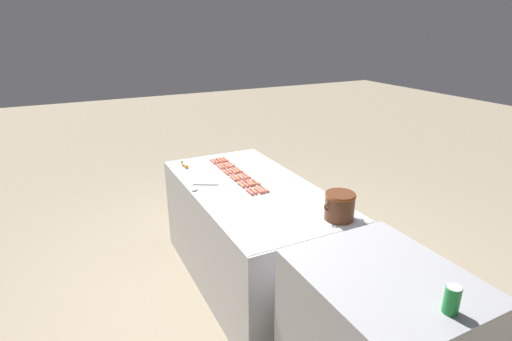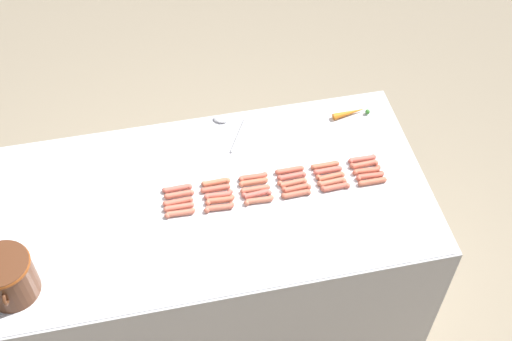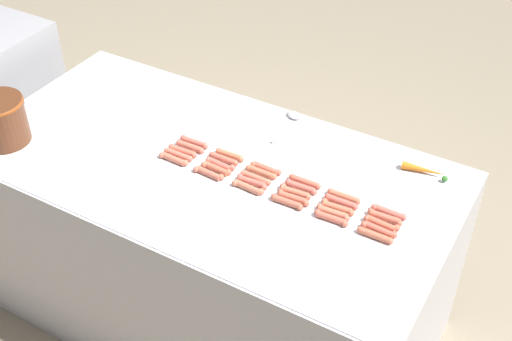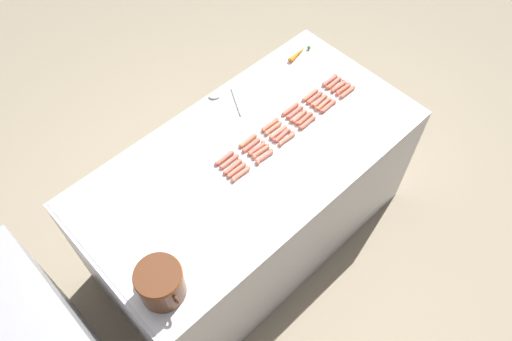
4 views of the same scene
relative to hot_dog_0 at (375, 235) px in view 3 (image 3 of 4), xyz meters
The scene contains 35 objects.
ground_plane 1.16m from the hot_dog_0, 84.86° to the left, with size 20.00×20.00×0.00m, color gray.
griddle_counter 0.85m from the hot_dog_0, 84.86° to the left, with size 0.98×1.92×0.90m.
hot_dog_0 is the anchor object (origin of this frame).
hot_dog_1 0.17m from the hot_dog_0, 88.84° to the left, with size 0.03×0.13×0.02m.
hot_dog_2 0.34m from the hot_dog_0, 89.70° to the left, with size 0.03×0.13×0.02m.
hot_dog_3 0.50m from the hot_dog_0, 89.85° to the left, with size 0.03×0.13×0.02m.
hot_dog_4 0.67m from the hot_dog_0, 90.16° to the left, with size 0.03×0.13×0.02m.
hot_dog_5 0.84m from the hot_dog_0, 89.77° to the left, with size 0.03×0.13×0.02m.
hot_dog_6 0.03m from the hot_dog_0, ahead, with size 0.03×0.13×0.02m.
hot_dog_7 0.18m from the hot_dog_0, 78.97° to the left, with size 0.03×0.13×0.02m.
hot_dog_8 0.33m from the hot_dog_0, 84.33° to the left, with size 0.03×0.13×0.02m.
hot_dog_9 0.51m from the hot_dog_0, 85.90° to the left, with size 0.03×0.13×0.02m.
hot_dog_10 0.67m from the hot_dog_0, 86.85° to the left, with size 0.03×0.13×0.02m.
hot_dog_11 0.84m from the hot_dog_0, 87.58° to the left, with size 0.03×0.13×0.02m.
hot_dog_12 0.07m from the hot_dog_0, ahead, with size 0.03×0.13×0.02m.
hot_dog_13 0.18m from the hot_dog_0, 68.10° to the left, with size 0.03×0.13×0.02m.
hot_dog_14 0.35m from the hot_dog_0, 78.47° to the left, with size 0.03×0.13×0.02m.
hot_dog_15 0.51m from the hot_dog_0, 82.52° to the left, with size 0.03×0.13×0.02m.
hot_dog_16 0.67m from the hot_dog_0, 84.23° to the left, with size 0.03×0.13×0.02m.
hot_dog_17 0.84m from the hot_dog_0, 85.54° to the left, with size 0.03×0.13×0.02m.
hot_dog_18 0.10m from the hot_dog_0, ahead, with size 0.03×0.13×0.02m.
hot_dog_19 0.20m from the hot_dog_0, 59.51° to the left, with size 0.03×0.13×0.02m.
hot_dog_20 0.35m from the hot_dog_0, 73.03° to the left, with size 0.03×0.13×0.02m.
hot_dog_21 0.52m from the hot_dog_0, 78.42° to the left, with size 0.03×0.13×0.02m.
hot_dog_22 0.68m from the hot_dog_0, 81.38° to the left, with size 0.02×0.13×0.02m.
hot_dog_23 0.84m from the hot_dog_0, 82.96° to the left, with size 0.03×0.13×0.02m.
hot_dog_24 0.13m from the hot_dog_0, ahead, with size 0.03×0.13×0.02m.
hot_dog_25 0.22m from the hot_dog_0, 53.04° to the left, with size 0.03×0.13×0.02m.
hot_dog_26 0.36m from the hot_dog_0, 67.90° to the left, with size 0.03×0.13×0.02m.
hot_dog_27 0.52m from the hot_dog_0, 75.19° to the left, with size 0.03×0.13×0.02m.
hot_dog_28 0.68m from the hot_dog_0, 78.44° to the left, with size 0.03×0.13×0.02m.
hot_dog_29 0.85m from the hot_dog_0, 80.70° to the left, with size 0.03×0.13×0.02m.
bean_pot 1.53m from the hot_dog_0, 98.36° to the left, with size 0.26×0.21×0.19m.
serving_spoon 0.73m from the hot_dog_0, 49.68° to the left, with size 0.25×0.16×0.02m.
carrot 0.42m from the hot_dog_0, ahead, with size 0.05×0.18×0.03m.
Camera 3 is at (-1.70, -1.20, 2.52)m, focal length 47.69 mm.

